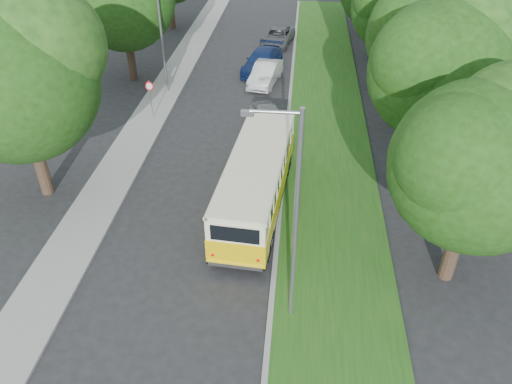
# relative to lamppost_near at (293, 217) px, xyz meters

# --- Properties ---
(ground) EXTENTS (120.00, 120.00, 0.00)m
(ground) POSITION_rel_lamppost_near_xyz_m (-4.21, 2.50, -4.37)
(ground) COLOR #242426
(ground) RESTS_ON ground
(curb) EXTENTS (0.20, 70.00, 0.15)m
(curb) POSITION_rel_lamppost_near_xyz_m (-0.61, 7.50, -4.29)
(curb) COLOR gray
(curb) RESTS_ON ground
(grass_verge) EXTENTS (4.50, 70.00, 0.13)m
(grass_verge) POSITION_rel_lamppost_near_xyz_m (1.74, 7.50, -4.30)
(grass_verge) COLOR #1E5316
(grass_verge) RESTS_ON ground
(sidewalk) EXTENTS (2.20, 70.00, 0.12)m
(sidewalk) POSITION_rel_lamppost_near_xyz_m (-9.01, 7.50, -4.31)
(sidewalk) COLOR gray
(sidewalk) RESTS_ON ground
(lamppost_near) EXTENTS (1.71, 0.16, 8.00)m
(lamppost_near) POSITION_rel_lamppost_near_xyz_m (0.00, 0.00, 0.00)
(lamppost_near) COLOR gray
(lamppost_near) RESTS_ON ground
(lamppost_far) EXTENTS (1.71, 0.16, 7.50)m
(lamppost_far) POSITION_rel_lamppost_near_xyz_m (-8.91, 18.50, -0.25)
(lamppost_far) COLOR gray
(lamppost_far) RESTS_ON ground
(warning_sign) EXTENTS (0.56, 0.10, 2.50)m
(warning_sign) POSITION_rel_lamppost_near_xyz_m (-8.71, 14.48, -2.66)
(warning_sign) COLOR gray
(warning_sign) RESTS_ON ground
(vintage_bus) EXTENTS (3.13, 9.41, 2.75)m
(vintage_bus) POSITION_rel_lamppost_near_xyz_m (-1.69, 6.28, -3.00)
(vintage_bus) COLOR yellow
(vintage_bus) RESTS_ON ground
(car_silver) EXTENTS (3.16, 4.78, 1.51)m
(car_silver) POSITION_rel_lamppost_near_xyz_m (-1.57, 13.31, -3.61)
(car_silver) COLOR #A0A0A5
(car_silver) RESTS_ON ground
(car_white) EXTENTS (2.27, 4.55, 1.43)m
(car_white) POSITION_rel_lamppost_near_xyz_m (-2.41, 20.61, -3.65)
(car_white) COLOR silver
(car_white) RESTS_ON ground
(car_blue) EXTENTS (3.12, 5.50, 1.50)m
(car_blue) POSITION_rel_lamppost_near_xyz_m (-2.81, 22.92, -3.62)
(car_blue) COLOR navy
(car_blue) RESTS_ON ground
(car_grey) EXTENTS (2.96, 5.04, 1.32)m
(car_grey) POSITION_rel_lamppost_near_xyz_m (-2.04, 28.92, -3.71)
(car_grey) COLOR #5C5D64
(car_grey) RESTS_ON ground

